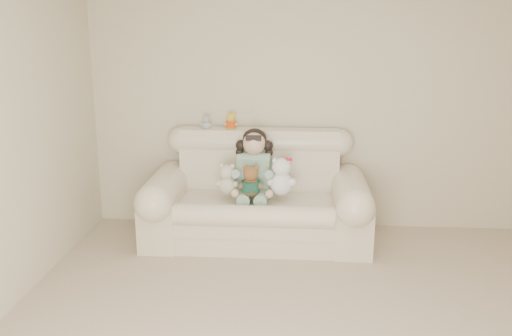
{
  "coord_description": "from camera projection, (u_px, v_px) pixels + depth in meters",
  "views": [
    {
      "loc": [
        -0.19,
        -2.97,
        2.03
      ],
      "look_at": [
        -0.55,
        1.9,
        0.75
      ],
      "focal_mm": 38.86,
      "sensor_mm": 36.0,
      "label": 1
    }
  ],
  "objects": [
    {
      "name": "wall_back",
      "position": [
        316.0,
        100.0,
        5.45
      ],
      "size": [
        4.5,
        0.0,
        4.5
      ],
      "primitive_type": "plane",
      "rotation": [
        1.57,
        0.0,
        0.0
      ],
      "color": "beige",
      "rests_on": "ground"
    },
    {
      "name": "white_cat",
      "position": [
        281.0,
        172.0,
        5.04
      ],
      "size": [
        0.33,
        0.3,
        0.42
      ],
      "primitive_type": null,
      "rotation": [
        0.0,
        0.0,
        0.42
      ],
      "color": "white",
      "rests_on": "sofa"
    },
    {
      "name": "brown_teddy",
      "position": [
        251.0,
        178.0,
        5.01
      ],
      "size": [
        0.23,
        0.18,
        0.34
      ],
      "primitive_type": null,
      "rotation": [
        0.0,
        0.0,
        -0.04
      ],
      "color": "brown",
      "rests_on": "sofa"
    },
    {
      "name": "sofa",
      "position": [
        257.0,
        189.0,
        5.2
      ],
      "size": [
        2.1,
        0.95,
        1.03
      ],
      "primitive_type": null,
      "color": "beige",
      "rests_on": "floor"
    },
    {
      "name": "cream_teddy",
      "position": [
        227.0,
        176.0,
        5.08
      ],
      "size": [
        0.25,
        0.22,
        0.34
      ],
      "primitive_type": null,
      "rotation": [
        0.0,
        0.0,
        -0.26
      ],
      "color": "beige",
      "rests_on": "sofa"
    },
    {
      "name": "seated_child",
      "position": [
        254.0,
        163.0,
        5.22
      ],
      "size": [
        0.45,
        0.53,
        0.67
      ],
      "primitive_type": null,
      "rotation": [
        0.0,
        0.0,
        -0.1
      ],
      "color": "#2C7346",
      "rests_on": "sofa"
    },
    {
      "name": "yellow_mini_bear",
      "position": [
        231.0,
        120.0,
        5.42
      ],
      "size": [
        0.14,
        0.12,
        0.2
      ],
      "primitive_type": null,
      "rotation": [
        0.0,
        0.0,
        0.14
      ],
      "color": "yellow",
      "rests_on": "sofa"
    },
    {
      "name": "grey_mini_plush",
      "position": [
        206.0,
        121.0,
        5.44
      ],
      "size": [
        0.13,
        0.11,
        0.17
      ],
      "primitive_type": null,
      "rotation": [
        0.0,
        0.0,
        0.22
      ],
      "color": "#BCBBC3",
      "rests_on": "sofa"
    }
  ]
}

